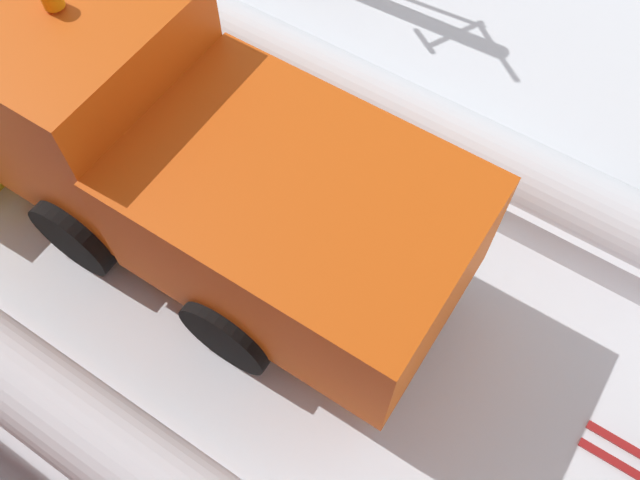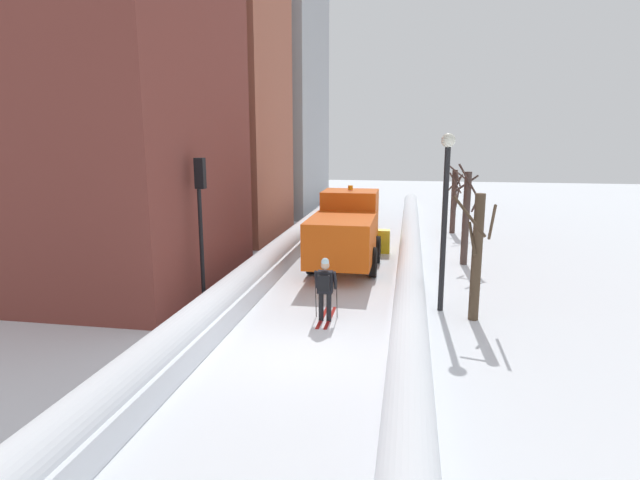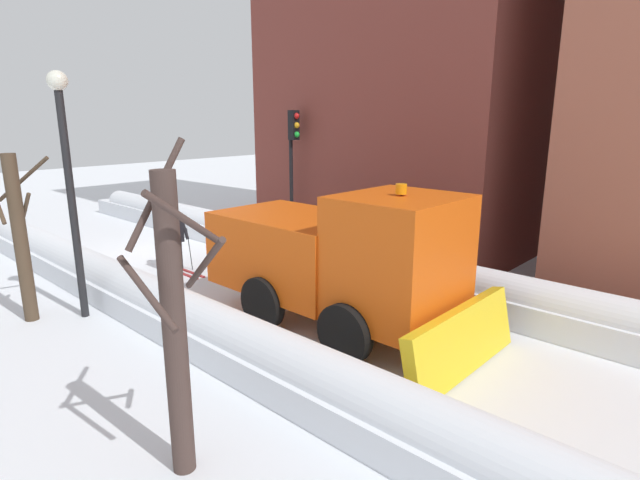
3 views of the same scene
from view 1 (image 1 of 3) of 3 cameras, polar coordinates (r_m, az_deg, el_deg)
The scene contains 3 objects.
ground_plane at distance 9.33m, azimuth -17.60°, elevation 5.09°, with size 80.00×80.00×0.00m, color white.
snowbank_right at distance 10.11m, azimuth -8.30°, elevation 16.83°, with size 1.10×36.00×0.96m.
plow_truck at distance 7.33m, azimuth -10.34°, elevation 6.39°, with size 3.20×5.98×3.12m.
Camera 1 is at (-2.70, 4.90, 7.33)m, focal length 37.91 mm.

